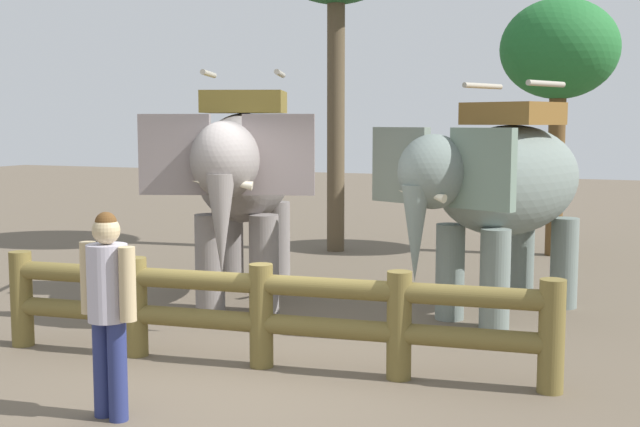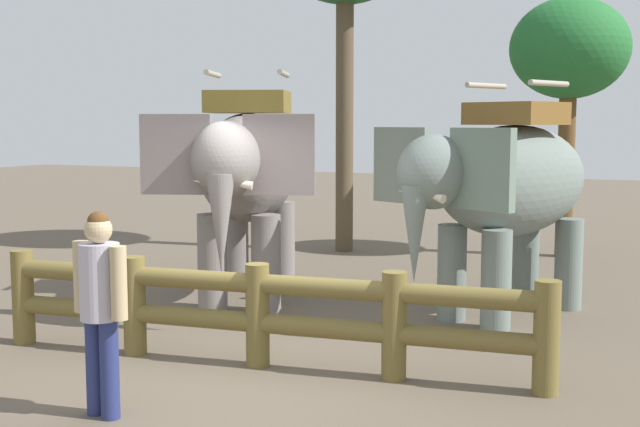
{
  "view_description": "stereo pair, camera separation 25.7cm",
  "coord_description": "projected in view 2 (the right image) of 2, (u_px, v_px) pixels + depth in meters",
  "views": [
    {
      "loc": [
        3.66,
        -7.19,
        2.47
      ],
      "look_at": [
        0.0,
        1.65,
        1.4
      ],
      "focal_mm": 46.47,
      "sensor_mm": 36.0,
      "label": 1
    },
    {
      "loc": [
        3.9,
        -7.09,
        2.47
      ],
      "look_at": [
        0.0,
        1.65,
        1.4
      ],
      "focal_mm": 46.47,
      "sensor_mm": 36.0,
      "label": 2
    }
  ],
  "objects": [
    {
      "name": "tourist_woman_in_black",
      "position": [
        100.0,
        299.0,
        6.85
      ],
      "size": [
        0.6,
        0.4,
        1.74
      ],
      "color": "navy",
      "rests_on": "ground"
    },
    {
      "name": "elephant_near_left",
      "position": [
        246.0,
        173.0,
        11.2
      ],
      "size": [
        2.63,
        3.76,
        3.15
      ],
      "color": "gray",
      "rests_on": "ground"
    },
    {
      "name": "log_fence",
      "position": [
        258.0,
        308.0,
        8.32
      ],
      "size": [
        5.84,
        0.82,
        1.05
      ],
      "color": "brown",
      "rests_on": "ground"
    },
    {
      "name": "ground_plane",
      "position": [
        253.0,
        369.0,
        8.29
      ],
      "size": [
        60.0,
        60.0,
        0.0
      ],
      "primitive_type": "plane",
      "color": "brown"
    },
    {
      "name": "tree_back_center",
      "position": [
        569.0,
        52.0,
        14.81
      ],
      "size": [
        2.12,
        2.12,
        4.67
      ],
      "color": "brown",
      "rests_on": "ground"
    },
    {
      "name": "elephant_center",
      "position": [
        504.0,
        186.0,
        10.31
      ],
      "size": [
        2.59,
        3.51,
        2.96
      ],
      "color": "slate",
      "rests_on": "ground"
    }
  ]
}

